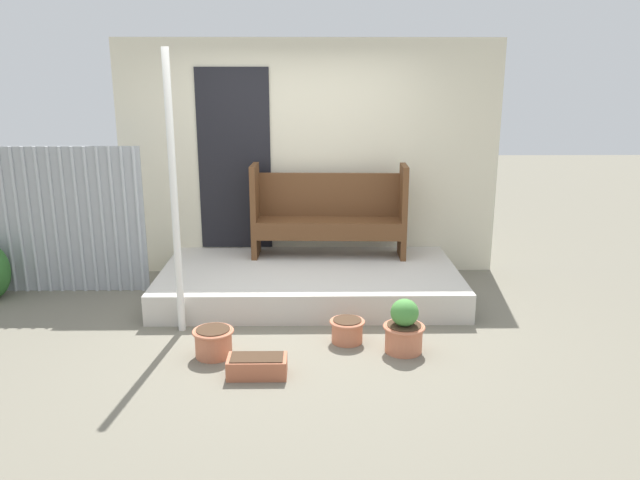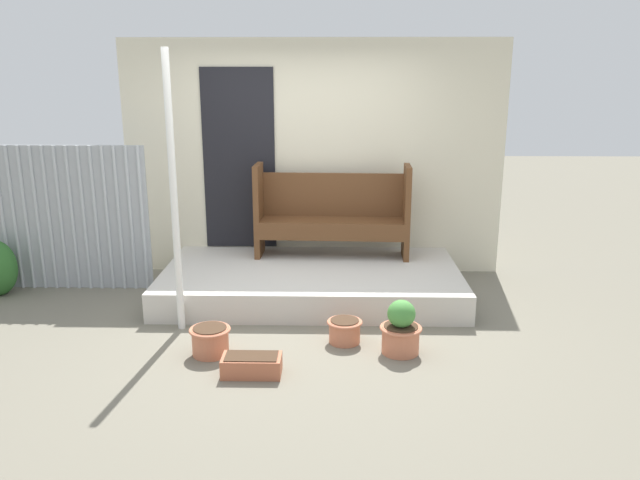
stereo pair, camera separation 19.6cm
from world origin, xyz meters
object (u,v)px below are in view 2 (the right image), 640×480
Objects in this scene: support_post at (174,196)px; flower_pot_left at (210,340)px; planter_box_rect at (252,365)px; flower_pot_middle at (345,330)px; bench at (332,210)px; flower_pot_right at (401,330)px.

support_post is 7.19× the size of flower_pot_left.
support_post is 5.38× the size of planter_box_rect.
planter_box_rect is (-0.72, -0.61, -0.03)m from flower_pot_middle.
bench is at bearing 75.09° from planter_box_rect.
flower_pot_middle is at bearing 40.16° from planter_box_rect.
flower_pot_left is 1.56m from flower_pot_right.
bench is (1.36, 1.40, -0.43)m from support_post.
planter_box_rect is (0.75, -0.88, -1.14)m from support_post.
flower_pot_left is (-0.99, -1.93, -0.66)m from bench.
planter_box_rect is (0.38, -0.35, -0.05)m from flower_pot_left.
bench is 4.93× the size of flower_pot_left.
support_post is 1.27m from flower_pot_left.
support_post is at bearing 130.34° from planter_box_rect.
support_post reaches higher than flower_pot_middle.
bench is 2.46m from planter_box_rect.
flower_pot_middle is 0.50m from flower_pot_right.
support_post is 1.46× the size of bench.
bench is 5.48× the size of flower_pot_middle.
flower_pot_right reaches higher than planter_box_rect.
support_post is at bearing 169.41° from flower_pot_middle.
bench is 2.04m from flower_pot_right.
support_post is 2.23m from flower_pot_right.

